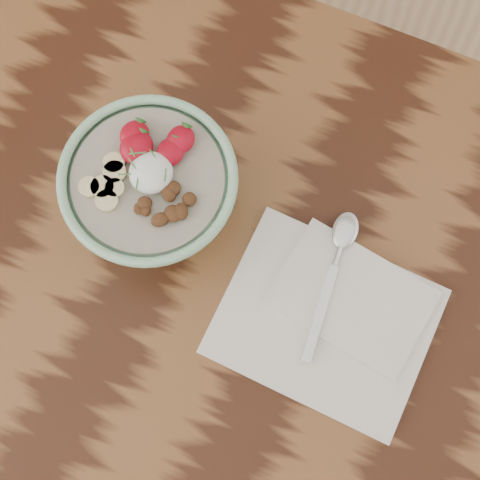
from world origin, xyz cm
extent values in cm
cube|color=#37190D|center=(0.00, 0.00, 73.00)|extent=(160.00, 90.00, 4.00)
cylinder|color=#4C2D19|center=(-72.00, 37.00, 35.50)|extent=(7.00, 7.00, 71.00)
cylinder|color=#96CAA0|center=(-21.45, 7.78, 75.66)|extent=(9.30, 9.30, 1.33)
torus|color=#96CAA0|center=(-21.45, 7.78, 86.52)|extent=(21.15, 21.15, 1.22)
cylinder|color=#A8A18B|center=(-21.45, 7.78, 85.85)|extent=(17.94, 17.94, 1.11)
ellipsoid|color=white|center=(-21.12, 8.32, 87.39)|extent=(5.13, 5.13, 2.82)
ellipsoid|color=#A20718|center=(-24.85, 11.78, 87.36)|extent=(3.45, 3.80, 1.90)
cone|color=#286623|center=(-24.85, 13.34, 87.66)|extent=(1.40, 1.03, 1.52)
ellipsoid|color=#A20718|center=(-23.99, 10.51, 87.47)|extent=(3.86, 4.25, 2.12)
cone|color=#286623|center=(-23.99, 12.25, 87.77)|extent=(1.40, 1.03, 1.52)
ellipsoid|color=#A20718|center=(-20.16, 11.57, 87.29)|extent=(3.21, 3.53, 1.76)
cone|color=#286623|center=(-20.16, 13.01, 87.59)|extent=(1.40, 1.03, 1.52)
ellipsoid|color=#A20718|center=(-19.70, 13.45, 87.30)|extent=(3.26, 3.59, 1.79)
cone|color=#286623|center=(-19.70, 14.92, 87.60)|extent=(1.40, 1.03, 1.52)
cylinder|color=beige|center=(-24.31, 5.18, 86.81)|extent=(2.28, 2.28, 0.70)
cylinder|color=beige|center=(-24.50, 3.42, 86.81)|extent=(2.63, 2.63, 0.70)
cylinder|color=beige|center=(-25.67, 4.76, 86.81)|extent=(2.73, 2.73, 0.70)
cylinder|color=beige|center=(-27.08, 4.14, 86.81)|extent=(2.46, 2.46, 0.70)
cylinder|color=beige|center=(-25.18, 6.90, 86.81)|extent=(2.73, 2.73, 0.70)
cylinder|color=beige|center=(-25.75, 7.91, 86.81)|extent=(2.54, 2.54, 0.70)
ellipsoid|color=#582F19|center=(-18.30, 6.92, 87.18)|extent=(2.72, 2.71, 1.37)
ellipsoid|color=#582F19|center=(-19.91, 4.09, 86.88)|extent=(1.59, 1.63, 0.99)
ellipsoid|color=#582F19|center=(-18.09, 7.65, 87.09)|extent=(2.07, 2.18, 1.31)
ellipsoid|color=#582F19|center=(-15.85, 7.25, 87.02)|extent=(2.40, 2.41, 0.91)
ellipsoid|color=#582F19|center=(-16.10, 5.54, 87.13)|extent=(2.48, 2.62, 1.27)
ellipsoid|color=#582F19|center=(-20.71, 3.96, 86.92)|extent=(1.84, 1.81, 0.77)
ellipsoid|color=#582F19|center=(-20.35, 4.85, 86.99)|extent=(2.00, 1.93, 0.88)
ellipsoid|color=#582F19|center=(-16.84, 4.95, 87.13)|extent=(2.61, 2.55, 1.20)
ellipsoid|color=#582F19|center=(-17.88, 3.71, 87.17)|extent=(2.73, 2.69, 1.20)
cylinder|color=#3C8839|center=(-23.83, 9.47, 88.41)|extent=(1.10, 0.95, 0.22)
cylinder|color=#3C8839|center=(-23.18, 8.16, 88.41)|extent=(1.49, 1.04, 0.24)
cylinder|color=#3C8839|center=(-23.28, 9.60, 88.41)|extent=(1.81, 1.07, 0.25)
cylinder|color=#3C8839|center=(-20.29, 7.81, 88.41)|extent=(0.46, 1.89, 0.25)
cylinder|color=#3C8839|center=(-20.57, 8.27, 88.41)|extent=(1.44, 0.65, 0.23)
cylinder|color=#3C8839|center=(-21.54, 7.56, 88.41)|extent=(0.24, 1.29, 0.22)
cylinder|color=#3C8839|center=(-21.74, 6.28, 88.41)|extent=(0.69, 1.62, 0.24)
cylinder|color=#3C8839|center=(-21.13, 8.17, 88.41)|extent=(1.89, 0.85, 0.25)
cylinder|color=#3C8839|center=(-23.55, 6.71, 88.41)|extent=(1.39, 0.76, 0.23)
cylinder|color=#3C8839|center=(-19.24, 8.46, 88.41)|extent=(0.71, 1.50, 0.23)
cylinder|color=#3C8839|center=(-21.51, 10.12, 88.41)|extent=(1.38, 1.01, 0.23)
cube|color=white|center=(4.23, 2.25, 75.50)|extent=(26.72, 21.96, 0.99)
cube|color=white|center=(6.22, 6.22, 76.29)|extent=(20.59, 15.56, 0.60)
cube|color=silver|center=(3.22, 2.82, 76.78)|extent=(2.29, 12.70, 0.38)
cylinder|color=silver|center=(2.54, 10.76, 76.98)|extent=(1.05, 3.35, 0.77)
ellipsoid|color=silver|center=(2.27, 13.91, 77.12)|extent=(3.78, 5.32, 1.05)
camera|label=1|loc=(-1.43, -11.86, 159.62)|focal=50.00mm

